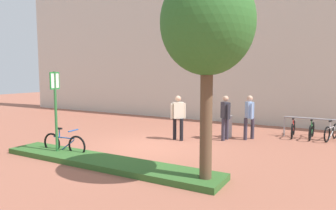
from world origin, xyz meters
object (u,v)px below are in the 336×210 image
object	(u,v)px
bike_at_sign	(64,144)
person_suited_navy	(225,115)
tree_sidewalk	(207,25)
bollard_steel	(230,126)
bike_rack_cluster	(312,130)
person_casual_tan	(178,115)
parking_sign_post	(55,102)
person_shirt_blue	(249,114)

from	to	relation	value
bike_at_sign	person_suited_navy	distance (m)	5.92
tree_sidewalk	bollard_steel	world-z (taller)	tree_sidewalk
person_suited_navy	bollard_steel	bearing A→B (deg)	88.52
bike_rack_cluster	person_casual_tan	xyz separation A→B (m)	(-4.48, -2.81, 0.63)
bike_at_sign	person_casual_tan	distance (m)	4.30
tree_sidewalk	bike_at_sign	size ratio (longest dim) A/B	2.87
bollard_steel	bike_at_sign	bearing A→B (deg)	-126.15
person_suited_navy	parking_sign_post	bearing A→B (deg)	-128.70
bike_at_sign	person_casual_tan	bearing A→B (deg)	59.62
bike_rack_cluster	person_shirt_blue	world-z (taller)	person_shirt_blue
parking_sign_post	person_shirt_blue	bearing A→B (deg)	49.30
parking_sign_post	bollard_steel	size ratio (longest dim) A/B	2.91
tree_sidewalk	bollard_steel	bearing A→B (deg)	101.98
person_suited_navy	person_shirt_blue	bearing A→B (deg)	36.51
tree_sidewalk	bike_rack_cluster	size ratio (longest dim) A/B	2.29
person_suited_navy	person_casual_tan	world-z (taller)	same
bike_at_sign	person_shirt_blue	bearing A→B (deg)	48.70
person_suited_navy	person_casual_tan	distance (m)	1.81
parking_sign_post	tree_sidewalk	bearing A→B (deg)	-0.40
bike_rack_cluster	bollard_steel	bearing A→B (deg)	-154.89
tree_sidewalk	parking_sign_post	distance (m)	5.32
person_suited_navy	bike_at_sign	bearing A→B (deg)	-129.32
bike_at_sign	bike_rack_cluster	distance (m)	9.27
person_casual_tan	tree_sidewalk	bearing A→B (deg)	-55.01
tree_sidewalk	person_suited_navy	distance (m)	5.59
bike_rack_cluster	person_suited_navy	world-z (taller)	person_suited_navy
bike_rack_cluster	person_casual_tan	bearing A→B (deg)	-147.89
tree_sidewalk	bike_rack_cluster	bearing A→B (deg)	75.43
bike_at_sign	person_suited_navy	world-z (taller)	person_suited_navy
tree_sidewalk	parking_sign_post	bearing A→B (deg)	179.60
person_suited_navy	person_casual_tan	size ratio (longest dim) A/B	1.00
person_shirt_blue	person_casual_tan	xyz separation A→B (m)	(-2.36, -1.46, 0.00)
tree_sidewalk	bike_at_sign	xyz separation A→B (m)	(-4.88, 0.24, -3.28)
bike_rack_cluster	tree_sidewalk	bearing A→B (deg)	-104.57
parking_sign_post	person_suited_navy	world-z (taller)	parking_sign_post
parking_sign_post	bike_at_sign	distance (m)	1.38
bollard_steel	person_suited_navy	size ratio (longest dim) A/B	0.52
bollard_steel	person_shirt_blue	size ratio (longest dim) A/B	0.52
tree_sidewalk	person_shirt_blue	size ratio (longest dim) A/B	2.81
parking_sign_post	person_suited_navy	xyz separation A→B (m)	(3.81, 4.76, -0.72)
bollard_steel	person_shirt_blue	bearing A→B (deg)	0.25
person_shirt_blue	person_casual_tan	bearing A→B (deg)	-148.17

